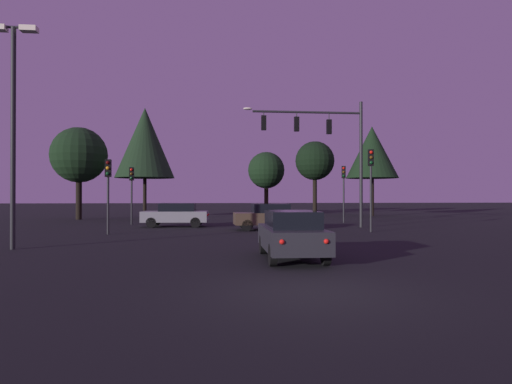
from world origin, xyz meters
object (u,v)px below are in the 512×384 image
Objects in this scene: car_nearside_lane at (292,234)px; car_crossing_right at (176,214)px; tree_right_cluster at (315,161)px; tree_lot_edge at (145,143)px; traffic_light_median at (132,184)px; traffic_signal_mast_arm at (325,139)px; traffic_light_corner_left at (344,182)px; tree_behind_sign at (372,152)px; parking_lot_lamp_post at (13,108)px; traffic_light_far_side at (371,174)px; tree_left_far at (79,155)px; car_crossing_left at (269,216)px; traffic_light_corner_right at (108,181)px; tree_center_horizon at (266,171)px.

car_nearside_lane is 0.98× the size of car_crossing_right.
tree_lot_edge is at bearing -151.13° from tree_right_cluster.
traffic_signal_mast_arm is at bearing -16.95° from traffic_light_median.
traffic_light_median is 7.48m from tree_lot_edge.
tree_behind_sign is (5.82, 9.91, 3.23)m from traffic_light_corner_left.
traffic_light_far_side is at bearing 21.39° from parking_lot_lamp_post.
tree_left_far reaches higher than car_crossing_right.
traffic_light_corner_left is at bearing 44.09° from car_crossing_left.
tree_right_cluster is (16.39, 15.66, 2.89)m from traffic_light_median.
parking_lot_lamp_post is at bearing -94.93° from tree_lot_edge.
tree_right_cluster is (18.25, 29.29, 0.44)m from parking_lot_lamp_post.
tree_lot_edge reaches higher than tree_behind_sign.
car_crossing_left is at bearing 86.34° from car_nearside_lane.
parking_lot_lamp_post is at bearing -158.61° from traffic_light_far_side.
traffic_signal_mast_arm is at bearing 16.73° from traffic_light_corner_right.
tree_lot_edge is at bearing -168.53° from tree_behind_sign.
traffic_light_far_side is (-0.96, -8.28, 0.23)m from traffic_light_corner_left.
car_crossing_right is at bearing 170.41° from traffic_signal_mast_arm.
traffic_signal_mast_arm is 1.95× the size of car_crossing_left.
car_crossing_right is at bearing -165.19° from traffic_light_corner_left.
traffic_light_corner_left is at bearing -16.97° from tree_left_far.
traffic_light_corner_left is 1.06× the size of traffic_light_median.
tree_left_far is at bearing 148.61° from traffic_signal_mast_arm.
car_crossing_left is at bearing -53.02° from tree_lot_edge.
car_nearside_lane is 31.27m from tree_behind_sign.
car_crossing_left is 0.95× the size of car_crossing_right.
traffic_light_corner_right is 16.08m from tree_left_far.
tree_left_far reaches higher than traffic_light_corner_left.
tree_behind_sign is (8.42, 14.65, 0.68)m from traffic_signal_mast_arm.
tree_center_horizon reaches higher than traffic_light_median.
tree_center_horizon reaches higher than traffic_light_corner_left.
tree_lot_edge is at bearing 91.17° from traffic_light_corner_right.
traffic_signal_mast_arm is 1.01× the size of tree_right_cluster.
traffic_light_median is at bearing 115.08° from car_nearside_lane.
tree_left_far reaches higher than traffic_light_corner_right.
traffic_light_far_side is 6.28m from car_crossing_left.
tree_center_horizon reaches higher than traffic_light_corner_right.
car_crossing_left is 0.44× the size of tree_lot_edge.
traffic_light_corner_right is (-14.95, -8.45, -0.22)m from traffic_light_corner_left.
traffic_signal_mast_arm is 4.54m from traffic_light_far_side.
traffic_light_median is 0.45× the size of tree_behind_sign.
tree_lot_edge is at bearing 135.72° from traffic_light_far_side.
traffic_light_corner_left is 0.48× the size of tree_behind_sign.
tree_right_cluster is at bearing 43.70° from traffic_light_median.
tree_lot_edge is at bearing 108.93° from car_nearside_lane.
traffic_light_corner_left is 22.48m from parking_lot_lamp_post.
tree_behind_sign is 26.81m from tree_left_far.
car_crossing_left is 15.79m from tree_lot_edge.
tree_behind_sign reaches higher than traffic_light_far_side.
car_crossing_right is 23.39m from tree_center_horizon.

